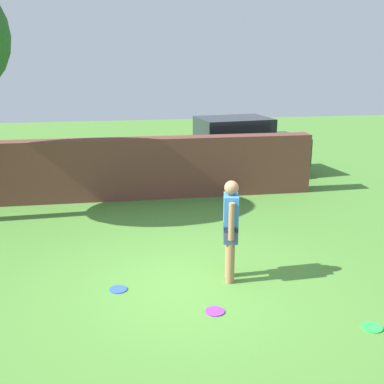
{
  "coord_description": "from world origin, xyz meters",
  "views": [
    {
      "loc": [
        -1.06,
        -6.62,
        3.43
      ],
      "look_at": [
        0.33,
        1.8,
        1.0
      ],
      "focal_mm": 44.92,
      "sensor_mm": 36.0,
      "label": 1
    }
  ],
  "objects_px": {
    "frisbee_purple": "(215,311)",
    "frisbee_green": "(372,327)",
    "car": "(233,147)",
    "frisbee_blue": "(118,289)",
    "person": "(231,226)"
  },
  "relations": [
    {
      "from": "frisbee_purple",
      "to": "frisbee_green",
      "type": "relative_size",
      "value": 1.0
    },
    {
      "from": "car",
      "to": "frisbee_blue",
      "type": "height_order",
      "value": "car"
    },
    {
      "from": "frisbee_blue",
      "to": "frisbee_green",
      "type": "relative_size",
      "value": 1.0
    },
    {
      "from": "person",
      "to": "frisbee_purple",
      "type": "bearing_deg",
      "value": 166.63
    },
    {
      "from": "car",
      "to": "frisbee_purple",
      "type": "bearing_deg",
      "value": 66.32
    },
    {
      "from": "frisbee_purple",
      "to": "frisbee_green",
      "type": "bearing_deg",
      "value": -20.8
    },
    {
      "from": "frisbee_purple",
      "to": "frisbee_green",
      "type": "height_order",
      "value": "same"
    },
    {
      "from": "person",
      "to": "car",
      "type": "distance_m",
      "value": 6.82
    },
    {
      "from": "person",
      "to": "frisbee_green",
      "type": "relative_size",
      "value": 6.0
    },
    {
      "from": "frisbee_blue",
      "to": "frisbee_purple",
      "type": "bearing_deg",
      "value": -33.79
    },
    {
      "from": "frisbee_blue",
      "to": "frisbee_green",
      "type": "xyz_separation_m",
      "value": [
        3.26,
        -1.62,
        0.0
      ]
    },
    {
      "from": "person",
      "to": "frisbee_green",
      "type": "bearing_deg",
      "value": -127.32
    },
    {
      "from": "frisbee_green",
      "to": "frisbee_blue",
      "type": "bearing_deg",
      "value": 153.58
    },
    {
      "from": "frisbee_blue",
      "to": "frisbee_purple",
      "type": "xyz_separation_m",
      "value": [
        1.32,
        -0.88,
        0.0
      ]
    },
    {
      "from": "frisbee_blue",
      "to": "frisbee_purple",
      "type": "distance_m",
      "value": 1.58
    }
  ]
}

